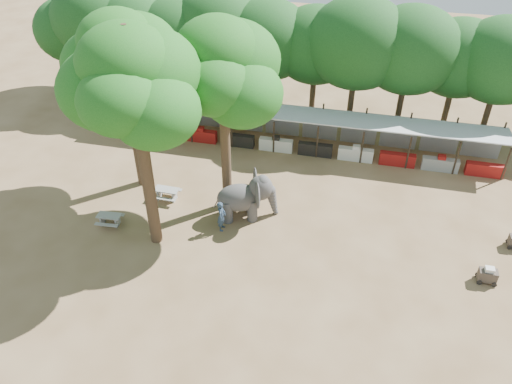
% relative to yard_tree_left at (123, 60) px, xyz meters
% --- Properties ---
extents(ground, '(100.00, 100.00, 0.00)m').
position_rel_yard_tree_left_xyz_m(ground, '(9.13, -7.19, -8.20)').
color(ground, brown).
rests_on(ground, ground).
extents(vendor_stalls, '(28.00, 2.99, 2.80)m').
position_rel_yard_tree_left_xyz_m(vendor_stalls, '(9.13, 6.65, -7.02)').
color(vendor_stalls, '#ACAFB5').
rests_on(vendor_stalls, ground).
extents(yard_tree_left, '(7.10, 6.90, 11.02)m').
position_rel_yard_tree_left_xyz_m(yard_tree_left, '(0.00, 0.00, 0.00)').
color(yard_tree_left, '#332316').
rests_on(yard_tree_left, ground).
extents(yard_tree_center, '(7.10, 6.90, 12.04)m').
position_rel_yard_tree_left_xyz_m(yard_tree_center, '(3.00, -5.00, 1.01)').
color(yard_tree_center, '#332316').
rests_on(yard_tree_center, ground).
extents(yard_tree_back, '(7.10, 6.90, 11.36)m').
position_rel_yard_tree_left_xyz_m(yard_tree_back, '(6.00, -1.00, 0.34)').
color(yard_tree_back, '#332316').
rests_on(yard_tree_back, ground).
extents(backdrop_trees, '(46.46, 5.95, 8.33)m').
position_rel_yard_tree_left_xyz_m(backdrop_trees, '(9.13, 11.81, -2.69)').
color(backdrop_trees, '#332316').
rests_on(backdrop_trees, ground).
extents(elephant, '(3.77, 2.83, 2.80)m').
position_rel_yard_tree_left_xyz_m(elephant, '(7.53, -1.96, -6.80)').
color(elephant, '#3A3838').
rests_on(elephant, ground).
extents(handler, '(0.48, 0.70, 1.90)m').
position_rel_yard_tree_left_xyz_m(handler, '(6.43, -3.47, -7.25)').
color(handler, '#26384C').
rests_on(handler, ground).
extents(picnic_table_near, '(1.45, 1.32, 0.69)m').
position_rel_yard_tree_left_xyz_m(picnic_table_near, '(0.01, -4.56, -7.75)').
color(picnic_table_near, gray).
rests_on(picnic_table_near, ground).
extents(picnic_table_far, '(1.53, 1.38, 0.75)m').
position_rel_yard_tree_left_xyz_m(picnic_table_far, '(2.33, -1.50, -7.71)').
color(picnic_table_far, gray).
rests_on(picnic_table_far, ground).
extents(cart_front, '(0.98, 0.65, 0.95)m').
position_rel_yard_tree_left_xyz_m(cart_front, '(20.63, -4.37, -7.73)').
color(cart_front, '#352B25').
rests_on(cart_front, ground).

